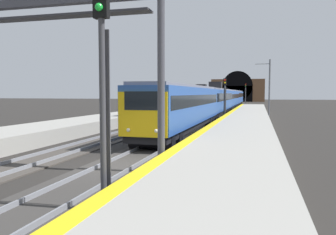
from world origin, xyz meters
TOP-DOWN VIEW (x-y plane):
  - ground_plane at (0.00, 0.00)m, footprint 320.00×320.00m
  - platform_right at (0.00, -4.37)m, footprint 112.00×4.33m
  - platform_right_edge_strip at (0.00, -2.45)m, footprint 112.00×0.50m
  - track_main_line at (0.00, 0.00)m, footprint 160.00×3.04m
  - track_adjacent_line at (0.00, 4.20)m, footprint 160.00×2.62m
  - train_main_approaching at (41.47, 0.00)m, footprint 77.22×2.85m
  - train_adjacent_platform at (45.18, 4.20)m, footprint 58.09×3.30m
  - railway_signal_near at (-5.31, -1.75)m, footprint 0.39×0.38m
  - railway_signal_mid at (26.47, -1.75)m, footprint 0.39×0.38m
  - railway_signal_far at (87.71, -1.75)m, footprint 0.39×0.38m
  - overhead_signal_gantry at (-0.86, 2.10)m, footprint 0.70×8.49m
  - tunnel_portal at (113.53, 2.10)m, footprint 2.19×19.26m
  - catenary_mast_near at (34.80, -6.90)m, footprint 0.22×2.06m

SIDE VIEW (x-z plane):
  - ground_plane at x=0.00m, z-range 0.00..0.00m
  - track_main_line at x=0.00m, z-range -0.06..0.15m
  - track_adjacent_line at x=0.00m, z-range -0.06..0.15m
  - platform_right at x=0.00m, z-range 0.00..0.93m
  - platform_right_edge_strip at x=0.00m, z-range 0.93..0.93m
  - train_main_approaching at x=41.47m, z-range -0.17..4.46m
  - train_adjacent_platform at x=45.18m, z-range -0.18..4.49m
  - railway_signal_mid at x=26.47m, z-range 0.43..5.26m
  - railway_signal_far at x=87.71m, z-range 0.58..6.50m
  - railway_signal_near at x=-5.31m, z-range 0.59..6.63m
  - catenary_mast_near at x=34.80m, z-range 0.11..7.79m
  - tunnel_portal at x=113.53m, z-range -1.42..9.76m
  - overhead_signal_gantry at x=-0.86m, z-range 1.78..8.82m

